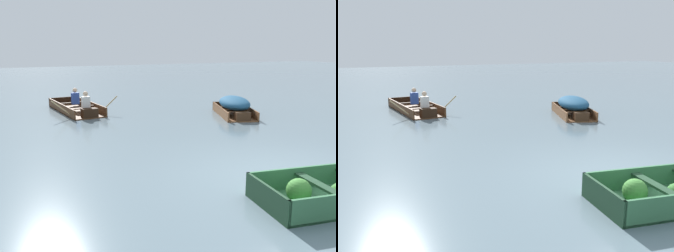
% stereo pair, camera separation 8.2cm
% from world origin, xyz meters
% --- Properties ---
extents(ground_plane, '(80.00, 80.00, 0.00)m').
position_xyz_m(ground_plane, '(0.00, 0.00, 0.00)').
color(ground_plane, slate).
extents(skiff_wooden_brown_near_moored, '(1.92, 2.76, 0.70)m').
position_xyz_m(skiff_wooden_brown_near_moored, '(2.95, 5.79, 0.39)').
color(skiff_wooden_brown_near_moored, brown).
rests_on(skiff_wooden_brown_near_moored, ground).
extents(rowboat_dark_varnish_with_crew, '(2.43, 3.66, 0.91)m').
position_xyz_m(rowboat_dark_varnish_with_crew, '(-2.07, 8.92, 0.17)').
color(rowboat_dark_varnish_with_crew, '#4C2D19').
rests_on(rowboat_dark_varnish_with_crew, ground).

